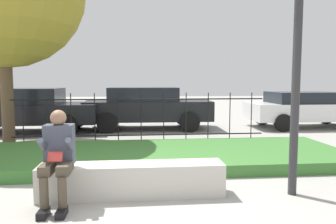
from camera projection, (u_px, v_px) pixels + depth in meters
ground_plane at (146, 195)px, 4.75m from camera, size 60.00×60.00×0.00m
stone_bench at (132, 182)px, 4.71m from camera, size 2.63×0.46×0.47m
person_seated_reader at (58, 154)px, 4.30m from camera, size 0.42×0.73×1.27m
grass_berm at (143, 156)px, 6.74m from camera, size 8.39×2.65×0.22m
iron_fence at (141, 118)px, 8.35m from camera, size 6.39×0.03×1.35m
car_parked_center at (147, 107)px, 11.26m from camera, size 4.29×1.97×1.43m
car_parked_right at (306, 108)px, 11.65m from camera, size 4.15×1.96×1.27m
car_parked_left at (25, 109)px, 10.49m from camera, size 4.51×2.01×1.42m
street_lamp at (298, 39)px, 4.59m from camera, size 0.28×0.28×3.61m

